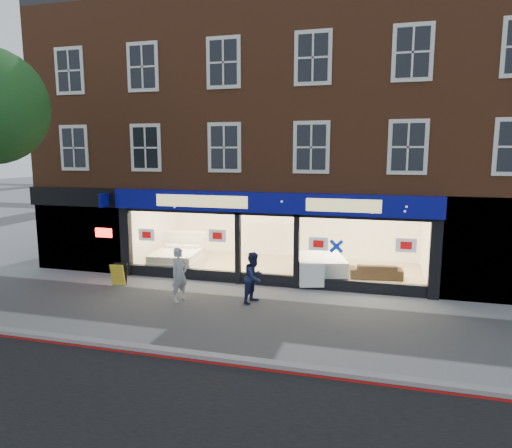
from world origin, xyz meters
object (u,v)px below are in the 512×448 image
at_px(display_bed, 177,258).
at_px(mattress_stack, 319,268).
at_px(pedestrian_grey, 180,275).
at_px(pedestrian_blue, 254,277).
at_px(a_board, 119,274).
at_px(sofa, 376,271).

relative_size(display_bed, mattress_stack, 0.96).
bearing_deg(pedestrian_grey, pedestrian_blue, -53.72).
relative_size(mattress_stack, a_board, 3.19).
xyz_separation_m(mattress_stack, a_board, (-6.75, -2.30, -0.12)).
height_order(a_board, pedestrian_blue, pedestrian_blue).
bearing_deg(a_board, pedestrian_blue, -10.31).
distance_m(display_bed, mattress_stack, 5.76).
height_order(display_bed, pedestrian_blue, pedestrian_blue).
bearing_deg(a_board, display_bed, 64.63).
bearing_deg(mattress_stack, display_bed, 176.66).
height_order(mattress_stack, sofa, mattress_stack).
xyz_separation_m(display_bed, a_board, (-1.00, -2.63, -0.06)).
relative_size(mattress_stack, sofa, 1.34).
distance_m(pedestrian_grey, pedestrian_blue, 2.33).
bearing_deg(display_bed, pedestrian_blue, -43.91).
relative_size(sofa, a_board, 2.37).
distance_m(mattress_stack, pedestrian_grey, 5.17).
bearing_deg(mattress_stack, sofa, 18.17).
relative_size(mattress_stack, pedestrian_grey, 1.46).
bearing_deg(sofa, pedestrian_blue, 36.79).
xyz_separation_m(display_bed, sofa, (7.72, 0.31, -0.08)).
bearing_deg(pedestrian_grey, mattress_stack, -26.36).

